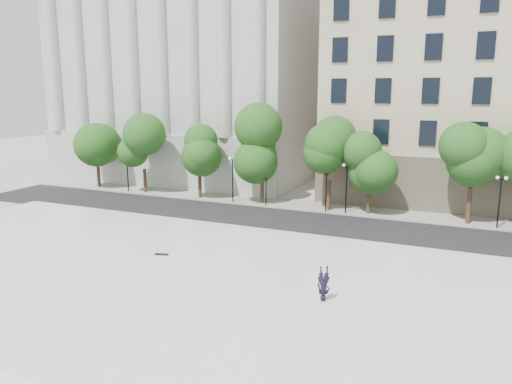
% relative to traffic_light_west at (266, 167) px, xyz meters
% --- Properties ---
extents(ground, '(160.00, 160.00, 0.00)m').
position_rel_traffic_light_west_xyz_m(ground, '(1.66, -22.30, -3.76)').
color(ground, '#B9B7AF').
rests_on(ground, ground).
extents(plaza, '(44.00, 22.00, 0.45)m').
position_rel_traffic_light_west_xyz_m(plaza, '(1.66, -19.30, -3.53)').
color(plaza, silver).
rests_on(plaza, ground).
extents(street, '(60.00, 8.00, 0.02)m').
position_rel_traffic_light_west_xyz_m(street, '(1.66, -4.30, -3.75)').
color(street, black).
rests_on(street, ground).
extents(far_sidewalk, '(60.00, 4.00, 0.12)m').
position_rel_traffic_light_west_xyz_m(far_sidewalk, '(1.66, 1.70, -3.70)').
color(far_sidewalk, '#9C9A90').
rests_on(far_sidewalk, ground).
extents(building_west, '(31.50, 27.65, 25.60)m').
position_rel_traffic_light_west_xyz_m(building_west, '(-15.34, 16.27, 9.13)').
color(building_west, '#B8B8B3').
rests_on(building_west, ground).
extents(traffic_light_west, '(0.60, 1.92, 4.26)m').
position_rel_traffic_light_west_xyz_m(traffic_light_west, '(0.00, 0.00, 0.00)').
color(traffic_light_west, black).
rests_on(traffic_light_west, ground).
extents(traffic_light_east, '(0.54, 1.89, 4.25)m').
position_rel_traffic_light_west_xyz_m(traffic_light_east, '(5.75, 0.00, -0.01)').
color(traffic_light_east, black).
rests_on(traffic_light_east, ground).
extents(person_lying, '(1.39, 1.90, 0.49)m').
position_rel_traffic_light_west_xyz_m(person_lying, '(11.12, -19.32, -3.06)').
color(person_lying, black).
rests_on(person_lying, plaza).
extents(skateboard, '(0.89, 0.44, 0.09)m').
position_rel_traffic_light_west_xyz_m(skateboard, '(-0.32, -16.67, -3.26)').
color(skateboard, black).
rests_on(skateboard, plaza).
extents(street_trees, '(46.41, 4.45, 7.61)m').
position_rel_traffic_light_west_xyz_m(street_trees, '(0.82, 0.94, 1.20)').
color(street_trees, '#382619').
rests_on(street_trees, ground).
extents(lamp_posts, '(36.55, 0.28, 4.52)m').
position_rel_traffic_light_west_xyz_m(lamp_posts, '(1.86, 0.30, -0.74)').
color(lamp_posts, black).
rests_on(lamp_posts, ground).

